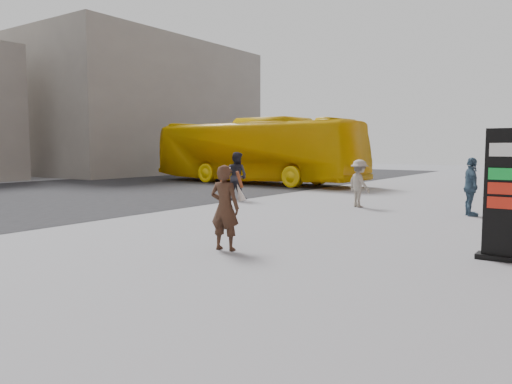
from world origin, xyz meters
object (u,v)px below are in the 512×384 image
Objects in this scene: woman at (225,207)px; pedestrian_a at (237,176)px; pedestrian_c at (471,187)px; bus at (255,151)px; pedestrian_b at (359,183)px; info_pylon at (502,195)px.

woman is 9.18m from pedestrian_a.
pedestrian_c is at bearing -119.13° from woman.
woman is at bearing -143.48° from bus.
woman is at bearing 128.05° from pedestrian_b.
pedestrian_b is (9.17, -7.04, -0.97)m from bus.
pedestrian_b is (-5.20, 5.89, -0.37)m from info_pylon.
woman is (-4.52, -2.11, -0.31)m from info_pylon.
info_pylon is 1.47× the size of pedestrian_b.
pedestrian_a is at bearing 151.28° from info_pylon.
pedestrian_c is at bearing 105.95° from info_pylon.
info_pylon is 5.98m from pedestrian_c.
pedestrian_b is 0.93× the size of pedestrian_c.
bus reaches higher than info_pylon.
woman is 8.34m from pedestrian_c.
bus is 8.86m from pedestrian_a.
bus is 7.00× the size of pedestrian_a.
woman is at bearing 133.63° from pedestrian_c.
pedestrian_c reaches higher than pedestrian_b.
bus reaches higher than pedestrian_b.
woman is at bearing 125.70° from pedestrian_a.
bus is (-14.37, 12.93, 0.60)m from info_pylon.
bus is (-9.85, 15.04, 0.91)m from woman.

